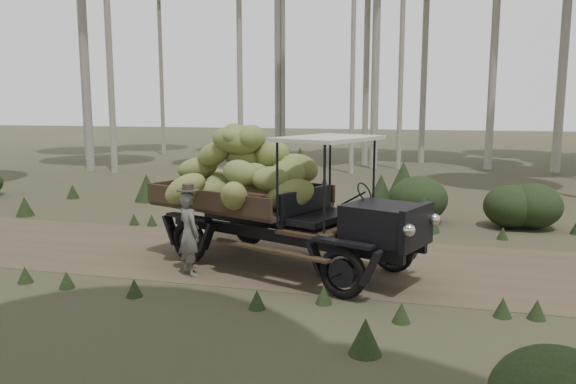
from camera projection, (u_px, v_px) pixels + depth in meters
ground at (225, 254)px, 11.70m from camera, size 120.00×120.00×0.00m
dirt_track at (225, 254)px, 11.70m from camera, size 70.00×4.00×0.01m
banana_truck at (264, 181)px, 10.87m from camera, size 5.76×3.71×2.80m
farmer at (189, 232)px, 10.20m from camera, size 0.67×0.64×1.69m
undergrowth at (245, 239)px, 10.67m from camera, size 21.58×24.72×1.38m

